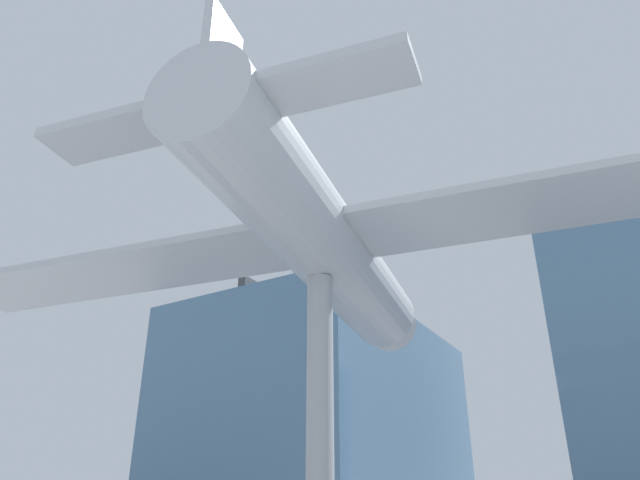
# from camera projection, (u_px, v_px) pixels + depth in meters

# --- Properties ---
(glass_pavilion_left) EXTENTS (9.20, 13.48, 11.23)m
(glass_pavilion_left) POSITION_uv_depth(u_px,v_px,m) (322.00, 448.00, 27.41)
(glass_pavilion_left) COLOR slate
(glass_pavilion_left) RESTS_ON ground_plane
(support_pylon_central) EXTENTS (0.56, 0.56, 6.76)m
(support_pylon_central) POSITION_uv_depth(u_px,v_px,m) (320.00, 435.00, 12.38)
(support_pylon_central) COLOR #999EA3
(support_pylon_central) RESTS_ON ground_plane
(suspended_airplane) EXTENTS (20.76, 12.77, 3.06)m
(suspended_airplane) POSITION_uv_depth(u_px,v_px,m) (322.00, 242.00, 14.45)
(suspended_airplane) COLOR #B2B7BC
(suspended_airplane) RESTS_ON support_pylon_central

